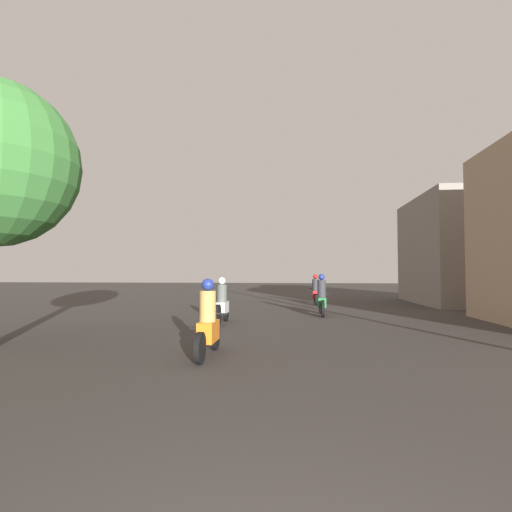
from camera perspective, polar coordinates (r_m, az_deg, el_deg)
name	(u,v)px	position (r m, az deg, el deg)	size (l,w,h in m)	color
motorcycle_orange	(208,325)	(8.00, -6.85, -9.72)	(0.60, 1.93, 1.52)	black
motorcycle_white	(222,305)	(12.94, -4.86, -6.96)	(0.60, 2.05, 1.49)	black
motorcycle_green	(322,299)	(15.56, 9.36, -6.06)	(0.60, 2.04, 1.59)	black
motorcycle_red	(315,292)	(20.84, 8.49, -5.16)	(0.60, 1.96, 1.54)	black
building_right_far	(463,250)	(23.63, 27.48, 0.71)	(4.87, 7.42, 5.59)	gray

